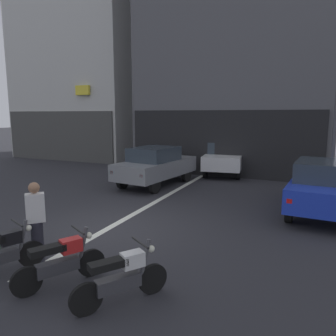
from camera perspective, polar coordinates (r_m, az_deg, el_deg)
ground_plane at (r=8.84m, az=-10.78°, el=-10.57°), size 120.00×120.00×0.00m
lane_centre_line at (r=14.00m, az=3.22°, el=-2.95°), size 0.20×18.00×0.01m
building_corner_left at (r=25.57m, az=-13.65°, el=19.33°), size 8.70×7.39×15.07m
car_grey_crossing_near at (r=13.76m, az=-2.19°, el=0.57°), size 2.29×4.30×1.64m
car_blue_parked_kerbside at (r=10.78m, az=25.71°, el=-2.83°), size 2.05×4.22×1.64m
car_white_down_street at (r=16.72m, az=10.01°, el=2.01°), size 2.30×4.30×1.64m
motorcycle_black_row_leftmost at (r=6.96m, az=-27.38°, el=-13.08°), size 0.74×1.57×0.98m
motorcycle_red_row_left_mid at (r=6.20m, az=-18.31°, el=-15.27°), size 0.86×1.50×0.98m
motorcycle_white_row_centre at (r=5.45m, az=-8.12°, el=-18.41°), size 0.99×1.42×0.98m
person_by_motorcycles at (r=7.13m, az=-22.17°, el=-8.77°), size 0.41×0.41×1.67m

